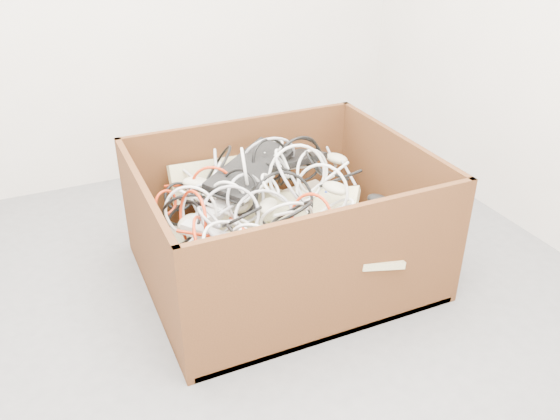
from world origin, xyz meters
name	(u,v)px	position (x,y,z in m)	size (l,w,h in m)	color
ground	(246,329)	(0.00, 0.00, 0.00)	(3.00, 3.00, 0.00)	#545457
cardboard_box	(279,245)	(0.26, 0.28, 0.14)	(1.12, 0.93, 0.55)	#3E220F
keyboard_pile	(272,213)	(0.25, 0.33, 0.28)	(0.99, 0.97, 0.38)	beige
mice_scatter	(293,204)	(0.30, 0.23, 0.36)	(0.91, 0.63, 0.19)	#B9B395
power_strip_left	(223,206)	(0.03, 0.30, 0.37)	(0.32, 0.06, 0.04)	silver
power_strip_right	(216,237)	(-0.05, 0.17, 0.33)	(0.27, 0.05, 0.04)	silver
vga_plug	(331,193)	(0.49, 0.27, 0.35)	(0.04, 0.04, 0.02)	#0B27AD
cable_tangle	(254,196)	(0.15, 0.28, 0.40)	(0.98, 0.81, 0.41)	silver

